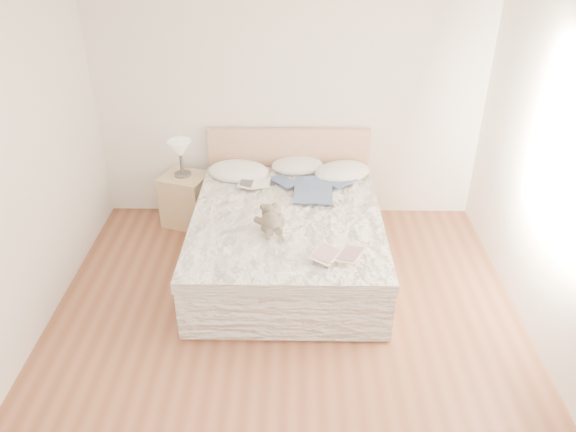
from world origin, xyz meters
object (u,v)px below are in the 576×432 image
object	(u,v)px
childrens_book	(338,255)
table_lamp	(180,151)
nightstand	(186,199)
teddy_bear	(271,228)
bed	(287,237)
photo_book	(254,184)

from	to	relation	value
childrens_book	table_lamp	bearing A→B (deg)	162.02
nightstand	teddy_bear	bearing A→B (deg)	-50.66
nightstand	teddy_bear	size ratio (longest dim) A/B	1.76
table_lamp	childrens_book	xyz separation A→B (m)	(1.53, -1.56, -0.21)
bed	nightstand	distance (m)	1.34
bed	childrens_book	distance (m)	0.93
nightstand	bed	bearing A→B (deg)	-35.28
table_lamp	photo_book	bearing A→B (deg)	-22.80
table_lamp	teddy_bear	distance (m)	1.55
photo_book	teddy_bear	xyz separation A→B (m)	(0.20, -0.86, 0.02)
childrens_book	bed	bearing A→B (deg)	146.40
nightstand	table_lamp	distance (m)	0.56
childrens_book	photo_book	bearing A→B (deg)	148.98
nightstand	childrens_book	xyz separation A→B (m)	(1.51, -1.54, 0.35)
childrens_book	teddy_bear	distance (m)	0.66
nightstand	teddy_bear	world-z (taller)	teddy_bear
table_lamp	teddy_bear	bearing A→B (deg)	-50.70
table_lamp	childrens_book	world-z (taller)	table_lamp
nightstand	table_lamp	size ratio (longest dim) A/B	1.45
photo_book	table_lamp	bearing A→B (deg)	162.37
nightstand	childrens_book	bearing A→B (deg)	-45.45
nightstand	photo_book	distance (m)	0.89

